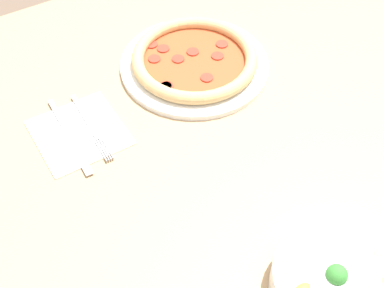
# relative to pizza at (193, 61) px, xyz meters

# --- Properties ---
(ground_plane) EXTENTS (8.00, 8.00, 0.00)m
(ground_plane) POSITION_rel_pizza_xyz_m (-0.00, 0.15, -0.77)
(ground_plane) COLOR brown
(dining_table) EXTENTS (1.03, 1.06, 0.75)m
(dining_table) POSITION_rel_pizza_xyz_m (-0.00, 0.15, -0.12)
(dining_table) COLOR tan
(dining_table) RESTS_ON ground_plane
(pizza) EXTENTS (0.31, 0.31, 0.04)m
(pizza) POSITION_rel_pizza_xyz_m (0.00, 0.00, 0.00)
(pizza) COLOR white
(pizza) RESTS_ON dining_table
(bowl) EXTENTS (0.19, 0.19, 0.07)m
(bowl) POSITION_rel_pizza_xyz_m (0.08, 0.54, 0.01)
(bowl) COLOR white
(bowl) RESTS_ON dining_table
(napkin) EXTENTS (0.16, 0.16, 0.00)m
(napkin) POSITION_rel_pizza_xyz_m (0.28, 0.05, -0.02)
(napkin) COLOR white
(napkin) RESTS_ON dining_table
(fork) EXTENTS (0.02, 0.19, 0.00)m
(fork) POSITION_rel_pizza_xyz_m (0.26, 0.05, -0.01)
(fork) COLOR silver
(fork) RESTS_ON napkin
(knife) EXTENTS (0.02, 0.21, 0.01)m
(knife) POSITION_rel_pizza_xyz_m (0.30, 0.04, -0.01)
(knife) COLOR silver
(knife) RESTS_ON napkin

